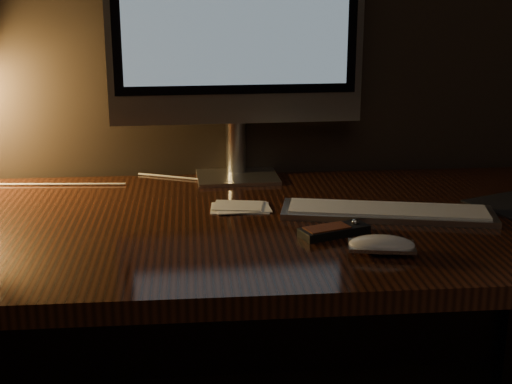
{
  "coord_description": "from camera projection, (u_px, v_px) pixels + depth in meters",
  "views": [
    {
      "loc": [
        -0.11,
        0.48,
        1.2
      ],
      "look_at": [
        0.0,
        1.73,
        0.84
      ],
      "focal_mm": 50.0,
      "sensor_mm": 36.0,
      "label": 1
    }
  ],
  "objects": [
    {
      "name": "cable",
      "position": [
        126.0,
        183.0,
        1.71
      ],
      "size": [
        0.6,
        0.18,
        0.01
      ],
      "primitive_type": "cylinder",
      "rotation": [
        0.0,
        1.57,
        -0.29
      ],
      "color": "white",
      "rests_on": "desk"
    },
    {
      "name": "mouse",
      "position": [
        382.0,
        247.0,
        1.26
      ],
      "size": [
        0.13,
        0.08,
        0.02
      ],
      "primitive_type": "ellipsoid",
      "rotation": [
        0.0,
        0.0,
        -0.19
      ],
      "color": "white",
      "rests_on": "desk"
    },
    {
      "name": "monitor",
      "position": [
        236.0,
        23.0,
        1.66
      ],
      "size": [
        0.6,
        0.18,
        0.63
      ],
      "rotation": [
        0.0,
        0.0,
        0.04
      ],
      "color": "silver",
      "rests_on": "desk"
    },
    {
      "name": "desk",
      "position": [
        246.0,
        265.0,
        1.55
      ],
      "size": [
        1.6,
        0.75,
        0.75
      ],
      "color": "#33160B",
      "rests_on": "ground"
    },
    {
      "name": "papers",
      "position": [
        240.0,
        207.0,
        1.52
      ],
      "size": [
        0.13,
        0.09,
        0.01
      ],
      "primitive_type": "cube",
      "rotation": [
        0.0,
        0.0,
        -0.07
      ],
      "color": "white",
      "rests_on": "desk"
    },
    {
      "name": "keyboard",
      "position": [
        387.0,
        212.0,
        1.47
      ],
      "size": [
        0.45,
        0.21,
        0.02
      ],
      "primitive_type": "cube",
      "rotation": [
        0.0,
        0.0,
        -0.22
      ],
      "color": "silver",
      "rests_on": "desk"
    },
    {
      "name": "media_remote",
      "position": [
        334.0,
        230.0,
        1.35
      ],
      "size": [
        0.14,
        0.09,
        0.03
      ],
      "rotation": [
        0.0,
        0.0,
        0.36
      ],
      "color": "black",
      "rests_on": "desk"
    }
  ]
}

